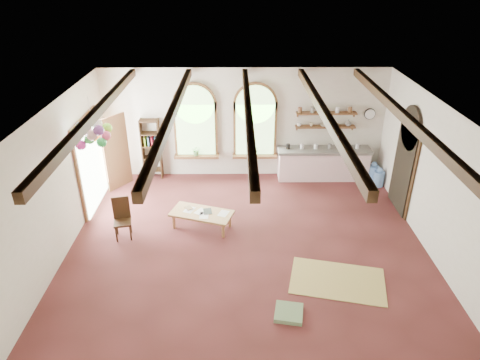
{
  "coord_description": "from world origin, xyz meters",
  "views": [
    {
      "loc": [
        -0.24,
        -8.11,
        5.79
      ],
      "look_at": [
        -0.16,
        0.6,
        1.29
      ],
      "focal_mm": 32.0,
      "sensor_mm": 36.0,
      "label": 1
    }
  ],
  "objects_px": {
    "kitchen_counter": "(323,163)",
    "balloon_cluster": "(94,134)",
    "coffee_table": "(202,214)",
    "side_chair": "(123,226)"
  },
  "relations": [
    {
      "from": "kitchen_counter",
      "to": "coffee_table",
      "type": "xyz_separation_m",
      "value": [
        -3.37,
        -2.6,
        -0.11
      ]
    },
    {
      "from": "kitchen_counter",
      "to": "balloon_cluster",
      "type": "height_order",
      "value": "balloon_cluster"
    },
    {
      "from": "side_chair",
      "to": "kitchen_counter",
      "type": "bearing_deg",
      "value": 29.93
    },
    {
      "from": "coffee_table",
      "to": "balloon_cluster",
      "type": "distance_m",
      "value": 3.06
    },
    {
      "from": "coffee_table",
      "to": "balloon_cluster",
      "type": "relative_size",
      "value": 1.4
    },
    {
      "from": "coffee_table",
      "to": "side_chair",
      "type": "bearing_deg",
      "value": -168.14
    },
    {
      "from": "kitchen_counter",
      "to": "side_chair",
      "type": "height_order",
      "value": "side_chair"
    },
    {
      "from": "coffee_table",
      "to": "balloon_cluster",
      "type": "bearing_deg",
      "value": 175.08
    },
    {
      "from": "kitchen_counter",
      "to": "balloon_cluster",
      "type": "relative_size",
      "value": 2.34
    },
    {
      "from": "coffee_table",
      "to": "kitchen_counter",
      "type": "bearing_deg",
      "value": 37.61
    }
  ]
}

